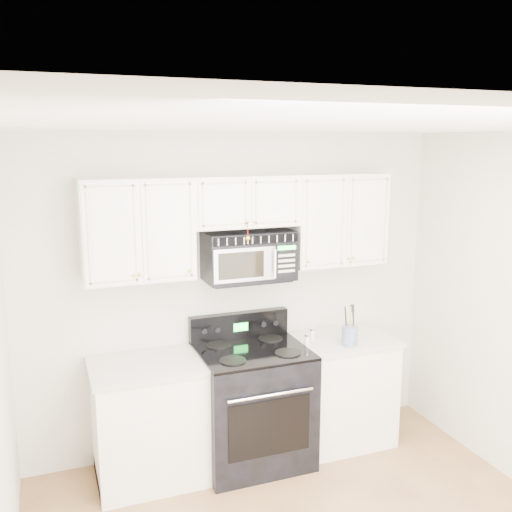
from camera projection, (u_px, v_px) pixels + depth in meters
name	position (u px, v px, depth m)	size (l,w,h in m)	color
room	(340.00, 370.00, 3.09)	(3.51, 3.51, 2.61)	#9F7442
base_cabinet_left	(151.00, 424.00, 4.30)	(0.86, 0.65, 0.92)	silver
base_cabinet_right	(338.00, 392.00, 4.86)	(0.86, 0.65, 0.92)	silver
range	(252.00, 403.00, 4.53)	(0.84, 0.76, 1.14)	black
upper_cabinets	(243.00, 219.00, 4.42)	(2.44, 0.37, 0.75)	silver
microwave	(249.00, 256.00, 4.48)	(0.70, 0.40, 0.39)	black
utensil_crock	(350.00, 335.00, 4.55)	(0.13, 0.13, 0.34)	slate
shaker_salt	(307.00, 340.00, 4.54)	(0.04, 0.04, 0.10)	silver
shaker_pepper	(312.00, 335.00, 4.66)	(0.04, 0.04, 0.11)	silver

